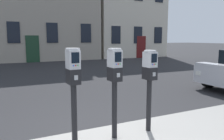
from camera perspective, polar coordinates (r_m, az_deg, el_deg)
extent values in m
plane|color=#28282B|center=(4.22, -5.15, -17.73)|extent=(160.00, 160.00, 0.00)
cylinder|color=black|center=(3.57, -9.76, -11.51)|extent=(0.10, 0.10, 1.01)
cube|color=black|center=(3.41, -10.01, -1.64)|extent=(0.18, 0.25, 0.23)
cube|color=#A5A8AD|center=(3.29, -9.30, -1.97)|extent=(0.06, 0.02, 0.07)
cube|color=#B7BABF|center=(3.38, -10.11, 2.71)|extent=(0.18, 0.24, 0.29)
cube|color=black|center=(3.26, -9.47, 3.14)|extent=(0.12, 0.02, 0.16)
cylinder|color=blue|center=(3.26, -9.99, 1.11)|extent=(0.02, 0.01, 0.02)
cylinder|color=red|center=(3.27, -9.41, 1.15)|extent=(0.02, 0.01, 0.02)
cylinder|color=green|center=(3.29, -8.83, 1.18)|extent=(0.02, 0.01, 0.02)
cylinder|color=#B7BABF|center=(3.37, -10.18, 5.38)|extent=(0.23, 0.23, 0.03)
cylinder|color=black|center=(3.80, 0.65, -10.23)|extent=(0.10, 0.10, 1.00)
cube|color=black|center=(3.66, 0.67, -1.04)|extent=(0.18, 0.25, 0.23)
cube|color=#A5A8AD|center=(3.55, 1.66, -1.33)|extent=(0.06, 0.02, 0.07)
cube|color=#B7BABF|center=(3.62, 0.67, 2.97)|extent=(0.18, 0.24, 0.28)
cube|color=black|center=(3.52, 1.62, 3.37)|extent=(0.12, 0.02, 0.16)
cylinder|color=blue|center=(3.51, 1.13, 1.51)|extent=(0.02, 0.01, 0.02)
cylinder|color=red|center=(3.53, 1.63, 1.54)|extent=(0.02, 0.01, 0.02)
cylinder|color=green|center=(3.55, 2.11, 1.57)|extent=(0.02, 0.01, 0.02)
cylinder|color=#B7BABF|center=(3.61, 0.68, 5.44)|extent=(0.23, 0.23, 0.03)
cylinder|color=black|center=(4.15, 9.52, -9.00)|extent=(0.10, 0.10, 0.97)
cube|color=black|center=(4.01, 9.72, -0.84)|extent=(0.18, 0.25, 0.22)
cube|color=#A5A8AD|center=(3.92, 10.86, -1.09)|extent=(0.06, 0.02, 0.07)
cube|color=#B7BABF|center=(3.98, 9.81, 2.70)|extent=(0.18, 0.24, 0.27)
cube|color=black|center=(3.89, 10.90, 3.03)|extent=(0.12, 0.02, 0.15)
cylinder|color=blue|center=(3.88, 10.48, 1.40)|extent=(0.02, 0.01, 0.02)
cylinder|color=red|center=(3.90, 10.87, 1.43)|extent=(0.02, 0.01, 0.02)
cylinder|color=green|center=(3.92, 11.27, 1.45)|extent=(0.02, 0.01, 0.02)
cylinder|color=#B7BABF|center=(3.97, 9.86, 4.88)|extent=(0.23, 0.23, 0.03)
cube|color=silver|center=(8.12, 26.07, 0.94)|extent=(0.45, 1.68, 0.10)
cube|color=white|center=(8.44, 21.39, -0.74)|extent=(0.04, 0.20, 0.14)
cylinder|color=black|center=(9.11, 23.85, -2.18)|extent=(0.64, 0.22, 0.64)
cube|color=black|center=(18.28, -24.15, 8.89)|extent=(0.90, 0.06, 1.60)
cube|color=black|center=(18.57, -15.23, 9.29)|extent=(0.90, 0.06, 1.60)
cube|color=black|center=(19.27, -6.75, 9.45)|extent=(0.90, 0.06, 1.60)
cube|color=#193823|center=(18.37, -19.88, 5.15)|extent=(1.00, 0.07, 2.10)
cube|color=black|center=(20.37, 1.05, 9.10)|extent=(0.90, 0.06, 1.60)
cube|color=black|center=(21.51, 6.77, 8.99)|extent=(0.90, 0.06, 1.60)
cube|color=black|center=(22.85, 11.87, 8.82)|extent=(0.90, 0.06, 1.60)
cube|color=#591414|center=(21.72, 7.56, 5.94)|extent=(1.00, 0.07, 2.10)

